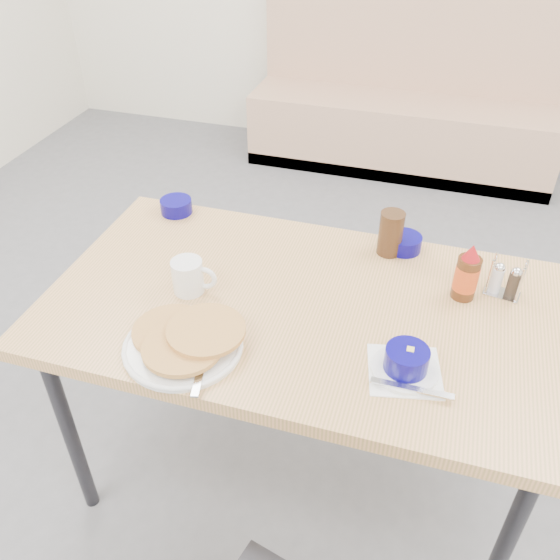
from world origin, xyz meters
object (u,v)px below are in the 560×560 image
(grits_setting, at_px, (406,363))
(condiment_caddy, at_px, (505,283))
(dining_table, at_px, (301,320))
(coffee_mug, at_px, (189,276))
(booth_bench, at_px, (404,110))
(creamer_bowl, at_px, (176,206))
(amber_tumbler, at_px, (391,233))
(pancake_plate, at_px, (185,341))
(syrup_bottle, at_px, (467,275))
(butter_bowl, at_px, (404,243))

(grits_setting, height_order, condiment_caddy, condiment_caddy)
(dining_table, distance_m, coffee_mug, 0.33)
(booth_bench, xyz_separation_m, coffee_mug, (-0.31, -2.57, 0.46))
(creamer_bowl, xyz_separation_m, amber_tumbler, (0.72, -0.03, 0.05))
(booth_bench, distance_m, dining_table, 2.56)
(pancake_plate, bearing_deg, condiment_caddy, 30.89)
(creamer_bowl, xyz_separation_m, syrup_bottle, (0.95, -0.18, 0.05))
(dining_table, xyz_separation_m, syrup_bottle, (0.42, 0.16, 0.14))
(amber_tumbler, height_order, syrup_bottle, syrup_bottle)
(booth_bench, relative_size, grits_setting, 8.62)
(booth_bench, height_order, pancake_plate, booth_bench)
(dining_table, bearing_deg, syrup_bottle, 20.51)
(butter_bowl, height_order, syrup_bottle, syrup_bottle)
(coffee_mug, height_order, condiment_caddy, condiment_caddy)
(condiment_caddy, xyz_separation_m, syrup_bottle, (-0.11, -0.04, 0.03))
(pancake_plate, distance_m, grits_setting, 0.54)
(coffee_mug, bearing_deg, creamer_bowl, 119.87)
(booth_bench, xyz_separation_m, syrup_bottle, (0.42, -2.38, 0.48))
(booth_bench, height_order, syrup_bottle, booth_bench)
(coffee_mug, relative_size, amber_tumbler, 0.92)
(butter_bowl, bearing_deg, creamer_bowl, -180.00)
(booth_bench, xyz_separation_m, pancake_plate, (-0.23, -2.79, 0.43))
(grits_setting, bearing_deg, amber_tumbler, 103.03)
(dining_table, relative_size, condiment_caddy, 12.21)
(condiment_caddy, distance_m, syrup_bottle, 0.12)
(grits_setting, bearing_deg, booth_bench, 96.42)
(pancake_plate, height_order, grits_setting, grits_setting)
(condiment_caddy, bearing_deg, amber_tumbler, 172.37)
(booth_bench, height_order, creamer_bowl, booth_bench)
(creamer_bowl, height_order, butter_bowl, same)
(coffee_mug, relative_size, butter_bowl, 1.21)
(creamer_bowl, distance_m, syrup_bottle, 0.97)
(pancake_plate, relative_size, amber_tumbler, 2.19)
(dining_table, xyz_separation_m, condiment_caddy, (0.53, 0.20, 0.10))
(amber_tumbler, bearing_deg, pancake_plate, -126.81)
(coffee_mug, xyz_separation_m, grits_setting, (0.62, -0.14, -0.02))
(creamer_bowl, bearing_deg, amber_tumbler, -2.32)
(dining_table, bearing_deg, condiment_caddy, 20.72)
(creamer_bowl, bearing_deg, pancake_plate, -63.33)
(butter_bowl, bearing_deg, pancake_plate, -128.04)
(pancake_plate, relative_size, butter_bowl, 2.88)
(dining_table, relative_size, syrup_bottle, 8.20)
(grits_setting, xyz_separation_m, creamer_bowl, (-0.83, 0.52, -0.01))
(amber_tumbler, distance_m, syrup_bottle, 0.28)
(grits_setting, bearing_deg, butter_bowl, 97.84)
(booth_bench, bearing_deg, condiment_caddy, -77.33)
(coffee_mug, bearing_deg, grits_setting, -12.81)
(pancake_plate, xyz_separation_m, condiment_caddy, (0.76, 0.45, 0.02))
(grits_setting, distance_m, amber_tumbler, 0.50)
(booth_bench, distance_m, coffee_mug, 2.63)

